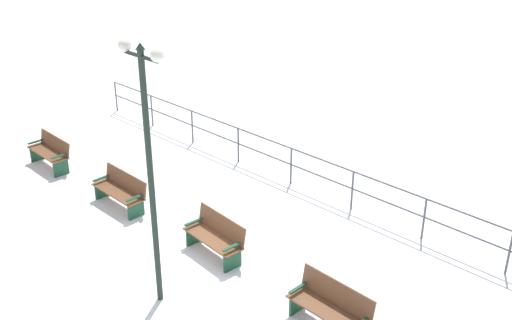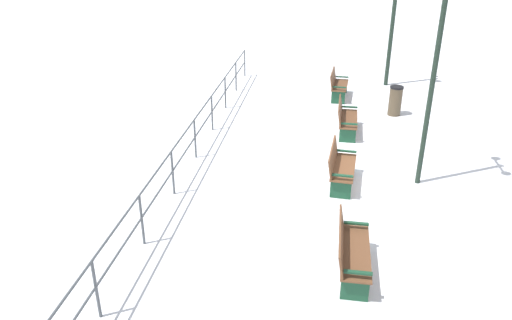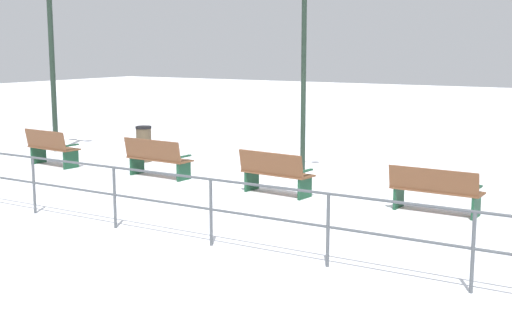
{
  "view_description": "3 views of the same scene",
  "coord_description": "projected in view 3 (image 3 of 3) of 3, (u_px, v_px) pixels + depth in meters",
  "views": [
    {
      "loc": [
        7.64,
        8.67,
        7.87
      ],
      "look_at": [
        -2.44,
        -0.9,
        1.24
      ],
      "focal_mm": 44.2,
      "sensor_mm": 36.0,
      "label": 1
    },
    {
      "loc": [
        -0.67,
        -10.53,
        5.47
      ],
      "look_at": [
        -2.0,
        -1.19,
        1.06
      ],
      "focal_mm": 35.08,
      "sensor_mm": 36.0,
      "label": 2
    },
    {
      "loc": [
        -12.34,
        -7.02,
        3.06
      ],
      "look_at": [
        -3.03,
        -1.27,
        1.24
      ],
      "focal_mm": 48.78,
      "sensor_mm": 36.0,
      "label": 3
    }
  ],
  "objects": [
    {
      "name": "lamppost_far",
      "position": [
        51.0,
        40.0,
        19.73
      ],
      "size": [
        0.29,
        0.99,
        4.84
      ],
      "color": "#1E2D23",
      "rests_on": "ground"
    },
    {
      "name": "ground_plane",
      "position": [
        280.0,
        193.0,
        14.5
      ],
      "size": [
        80.0,
        80.0,
        0.0
      ],
      "primitive_type": "plane",
      "color": "white",
      "rests_on": "ground"
    },
    {
      "name": "bench_third",
      "position": [
        275.0,
        173.0,
        14.25
      ],
      "size": [
        0.7,
        1.59,
        0.91
      ],
      "rotation": [
        0.0,
        0.0,
        -0.09
      ],
      "color": "brown",
      "rests_on": "ground"
    },
    {
      "name": "bench_fourth",
      "position": [
        157.0,
        158.0,
        16.12
      ],
      "size": [
        0.63,
        1.67,
        0.92
      ],
      "rotation": [
        0.0,
        0.0,
        -0.04
      ],
      "color": "brown",
      "rests_on": "ground"
    },
    {
      "name": "trash_bin",
      "position": [
        144.0,
        144.0,
        18.37
      ],
      "size": [
        0.42,
        0.42,
        0.94
      ],
      "color": "brown",
      "rests_on": "ground"
    },
    {
      "name": "bench_second",
      "position": [
        435.0,
        190.0,
        12.67
      ],
      "size": [
        0.59,
        1.67,
        0.87
      ],
      "rotation": [
        0.0,
        0.0,
        -0.02
      ],
      "color": "brown",
      "rests_on": "ground"
    },
    {
      "name": "waterfront_railing",
      "position": [
        160.0,
        193.0,
        11.12
      ],
      "size": [
        0.05,
        17.89,
        1.06
      ],
      "color": "#4C5156",
      "rests_on": "ground"
    },
    {
      "name": "lamppost_middle",
      "position": [
        304.0,
        30.0,
        15.49
      ],
      "size": [
        0.24,
        1.12,
        5.18
      ],
      "color": "#1E2D23",
      "rests_on": "ground"
    },
    {
      "name": "bench_fifth",
      "position": [
        51.0,
        148.0,
        17.65
      ],
      "size": [
        0.68,
        1.54,
        0.94
      ],
      "rotation": [
        0.0,
        0.0,
        -0.08
      ],
      "color": "brown",
      "rests_on": "ground"
    }
  ]
}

